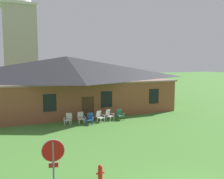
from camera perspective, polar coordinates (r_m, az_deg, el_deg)
name	(u,v)px	position (r m, az deg, el deg)	size (l,w,h in m)	color
brick_building	(67,83)	(26.85, -10.60, 1.50)	(22.05, 10.40, 5.90)	brown
dome_tower	(20,38)	(41.35, -20.85, 11.31)	(5.18, 5.18, 19.82)	#BCB29E
stop_sign	(53,161)	(9.00, -13.62, -15.95)	(0.80, 0.16, 2.60)	slate
lawn_chair_by_porch	(68,118)	(21.06, -10.20, -6.72)	(0.83, 0.86, 0.96)	silver
lawn_chair_near_door	(81,117)	(21.32, -7.32, -6.51)	(0.66, 0.69, 0.96)	white
lawn_chair_left_end	(90,118)	(20.85, -5.22, -6.78)	(0.82, 0.85, 0.96)	#2D5693
lawn_chair_middle	(100,116)	(21.57, -2.86, -6.31)	(0.79, 0.83, 0.96)	silver
lawn_chair_right_end	(109,115)	(22.19, -0.64, -5.95)	(0.78, 0.83, 0.96)	white
lawn_chair_far_side	(120,114)	(22.32, 1.87, -5.88)	(0.67, 0.70, 0.96)	#28704C
fire_hydrant	(100,174)	(11.26, -2.78, -19.20)	(0.36, 0.28, 0.79)	red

